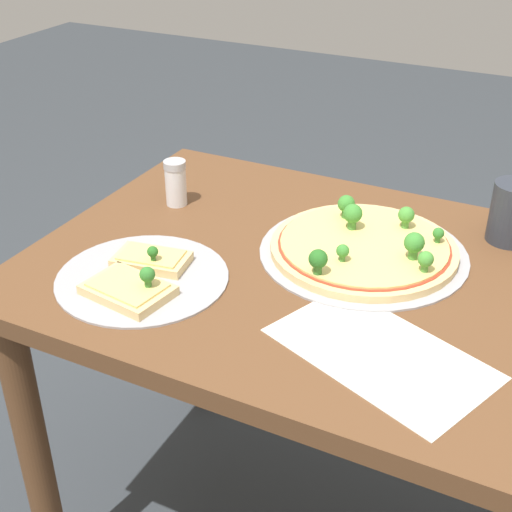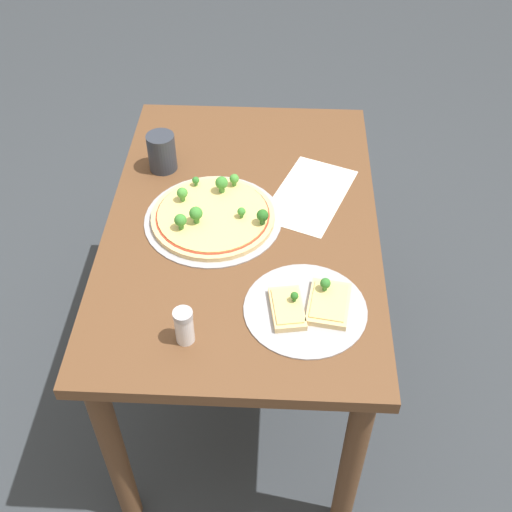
{
  "view_description": "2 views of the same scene",
  "coord_description": "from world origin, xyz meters",
  "px_view_note": "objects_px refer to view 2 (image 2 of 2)",
  "views": [
    {
      "loc": [
        0.32,
        -1.0,
        1.37
      ],
      "look_at": [
        -0.16,
        -0.05,
        0.75
      ],
      "focal_mm": 50.0,
      "sensor_mm": 36.0,
      "label": 1
    },
    {
      "loc": [
        -1.3,
        -0.1,
        1.89
      ],
      "look_at": [
        -0.16,
        -0.05,
        0.75
      ],
      "focal_mm": 45.0,
      "sensor_mm": 36.0,
      "label": 2
    }
  ],
  "objects_px": {
    "dining_table": "(243,248)",
    "pizza_tray_slice": "(309,306)",
    "condiment_shaker": "(184,326)",
    "drinking_cup": "(162,152)",
    "pizza_tray_whole": "(213,215)"
  },
  "relations": [
    {
      "from": "pizza_tray_slice",
      "to": "dining_table",
      "type": "bearing_deg",
      "value": 29.67
    },
    {
      "from": "dining_table",
      "to": "pizza_tray_slice",
      "type": "relative_size",
      "value": 3.84
    },
    {
      "from": "condiment_shaker",
      "to": "drinking_cup",
      "type": "bearing_deg",
      "value": 12.91
    },
    {
      "from": "pizza_tray_whole",
      "to": "dining_table",
      "type": "bearing_deg",
      "value": -86.89
    },
    {
      "from": "pizza_tray_whole",
      "to": "condiment_shaker",
      "type": "relative_size",
      "value": 3.97
    },
    {
      "from": "dining_table",
      "to": "pizza_tray_whole",
      "type": "xyz_separation_m",
      "value": [
        -0.0,
        0.08,
        0.12
      ]
    },
    {
      "from": "drinking_cup",
      "to": "condiment_shaker",
      "type": "relative_size",
      "value": 1.21
    },
    {
      "from": "pizza_tray_slice",
      "to": "pizza_tray_whole",
      "type": "bearing_deg",
      "value": 39.85
    },
    {
      "from": "dining_table",
      "to": "pizza_tray_whole",
      "type": "distance_m",
      "value": 0.15
    },
    {
      "from": "dining_table",
      "to": "condiment_shaker",
      "type": "distance_m",
      "value": 0.46
    },
    {
      "from": "pizza_tray_whole",
      "to": "pizza_tray_slice",
      "type": "bearing_deg",
      "value": -140.15
    },
    {
      "from": "pizza_tray_whole",
      "to": "condiment_shaker",
      "type": "height_order",
      "value": "condiment_shaker"
    },
    {
      "from": "dining_table",
      "to": "drinking_cup",
      "type": "xyz_separation_m",
      "value": [
        0.22,
        0.25,
        0.17
      ]
    },
    {
      "from": "pizza_tray_whole",
      "to": "condiment_shaker",
      "type": "distance_m",
      "value": 0.41
    },
    {
      "from": "dining_table",
      "to": "condiment_shaker",
      "type": "xyz_separation_m",
      "value": [
        -0.42,
        0.1,
        0.16
      ]
    }
  ]
}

